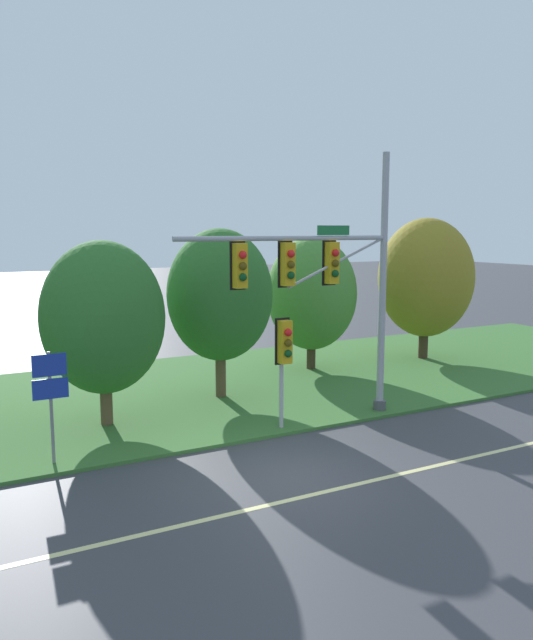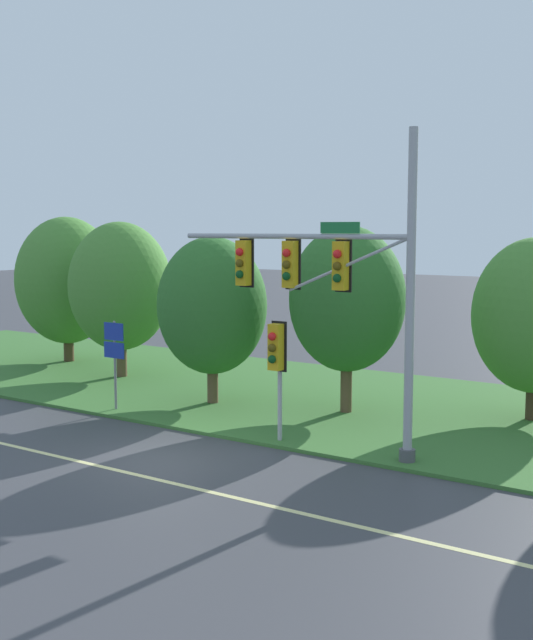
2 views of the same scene
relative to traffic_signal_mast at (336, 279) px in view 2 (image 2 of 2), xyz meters
The scene contains 10 objects.
ground_plane 6.27m from the traffic_signal_mast, 135.75° to the right, with size 160.00×160.00×0.00m, color #3D3D42.
lane_stripe 6.94m from the traffic_signal_mast, 126.44° to the right, with size 36.00×0.16×0.01m, color beige.
grass_verge 7.50m from the traffic_signal_mast, 121.38° to the left, with size 48.00×11.50×0.10m, color #386B2D.
traffic_signal_mast is the anchor object (origin of this frame).
pedestrian_signal_near_kerb 2.60m from the traffic_signal_mast, behind, with size 0.46×0.55×3.21m.
route_sign_post 8.31m from the traffic_signal_mast, behind, with size 0.84×0.08×2.78m.
tree_nearest_road 17.17m from the traffic_signal_mast, 160.75° to the left, with size 4.29×4.29×6.14m.
tree_left_of_mast 12.57m from the traffic_signal_mast, 159.78° to the left, with size 3.90×3.90×5.90m.
tree_behind_signpost 6.65m from the traffic_signal_mast, 156.51° to the left, with size 3.55×3.55×5.39m.
tree_mid_verge 4.35m from the traffic_signal_mast, 114.48° to the left, with size 3.56×3.56×5.73m.
Camera 2 is at (13.03, -14.55, 5.72)m, focal length 45.00 mm.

